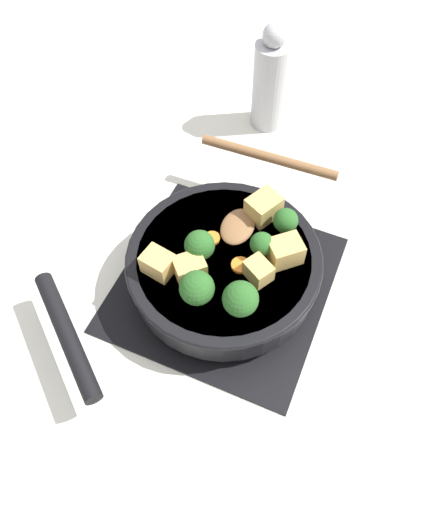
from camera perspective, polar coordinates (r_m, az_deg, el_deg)
The scene contains 17 objects.
ground_plane at distance 0.77m, azimuth 0.00°, elevation -3.22°, with size 2.40×2.40×0.00m, color silver.
front_burner_grate at distance 0.76m, azimuth 0.00°, elevation -2.77°, with size 0.31×0.31×0.03m.
skillet_pan at distance 0.73m, azimuth -0.25°, elevation -1.11°, with size 0.40×0.37×0.05m.
wooden_spoon at distance 0.78m, azimuth 3.62°, elevation 8.00°, with size 0.19×0.23×0.02m.
tofu_cube_center_large at distance 0.68m, azimuth -3.93°, elevation -1.38°, with size 0.04×0.03×0.03m, color tan.
tofu_cube_near_handle at distance 0.69m, azimuth -7.52°, elevation -0.85°, with size 0.04×0.03×0.03m, color tan.
tofu_cube_east_chunk at distance 0.68m, azimuth 3.95°, elevation -1.70°, with size 0.04×0.03×0.03m, color tan.
tofu_cube_west_chunk at distance 0.74m, azimuth 4.55°, elevation 5.57°, with size 0.05×0.04×0.04m, color tan.
tofu_cube_back_piece at distance 0.70m, azimuth 7.01°, elevation 0.56°, with size 0.04×0.04×0.04m, color tan.
broccoli_floret_near_spoon at distance 0.68m, azimuth -2.80°, elevation 1.22°, with size 0.04×0.04×0.05m.
broccoli_floret_center_top at distance 0.65m, azimuth -3.12°, elevation -3.69°, with size 0.05×0.05×0.05m.
broccoli_floret_east_rim at distance 0.72m, azimuth 7.05°, elevation 4.02°, with size 0.04×0.04×0.04m.
broccoli_floret_west_rim at distance 0.64m, azimuth 1.89°, elevation -4.94°, with size 0.05×0.05×0.05m.
broccoli_floret_north_edge at distance 0.69m, azimuth 4.34°, elevation 1.36°, with size 0.03×0.03×0.04m.
carrot_slice_orange_thin at distance 0.70m, azimuth 1.89°, elevation -1.05°, with size 0.03×0.03×0.01m, color orange.
carrot_slice_near_center at distance 0.72m, azimuth -1.37°, elevation 2.04°, with size 0.02×0.02×0.01m, color orange.
pepper_mill at distance 0.95m, azimuth 5.31°, elevation 19.20°, with size 0.06×0.06×0.20m.
Camera 1 is at (0.36, 0.15, 0.67)m, focal length 35.00 mm.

